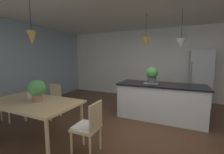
{
  "coord_description": "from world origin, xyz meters",
  "views": [
    {
      "loc": [
        0.57,
        -2.79,
        1.54
      ],
      "look_at": [
        -0.65,
        -0.11,
        1.18
      ],
      "focal_mm": 23.63,
      "sensor_mm": 36.0,
      "label": 1
    }
  ],
  "objects_px": {
    "dining_table": "(32,104)",
    "refrigerator": "(200,78)",
    "chair_far_left": "(52,100)",
    "vase_on_dining_table": "(30,95)",
    "chair_kitchen_end": "(89,126)",
    "potted_plant_on_island": "(152,75)",
    "kitchen_island": "(160,101)",
    "potted_plant_on_table": "(37,89)"
  },
  "relations": [
    {
      "from": "dining_table",
      "to": "refrigerator",
      "type": "bearing_deg",
      "value": 49.28
    },
    {
      "from": "chair_far_left",
      "to": "vase_on_dining_table",
      "type": "xyz_separation_m",
      "value": [
        0.22,
        -0.77,
        0.33
      ]
    },
    {
      "from": "chair_far_left",
      "to": "chair_kitchen_end",
      "type": "bearing_deg",
      "value": -26.91
    },
    {
      "from": "refrigerator",
      "to": "potted_plant_on_island",
      "type": "height_order",
      "value": "refrigerator"
    },
    {
      "from": "kitchen_island",
      "to": "potted_plant_on_island",
      "type": "height_order",
      "value": "potted_plant_on_island"
    },
    {
      "from": "kitchen_island",
      "to": "potted_plant_on_table",
      "type": "xyz_separation_m",
      "value": [
        -2.08,
        -1.98,
        0.5
      ]
    },
    {
      "from": "chair_far_left",
      "to": "refrigerator",
      "type": "height_order",
      "value": "refrigerator"
    },
    {
      "from": "chair_kitchen_end",
      "to": "kitchen_island",
      "type": "xyz_separation_m",
      "value": [
        0.87,
        2.02,
        -0.01
      ]
    },
    {
      "from": "kitchen_island",
      "to": "vase_on_dining_table",
      "type": "xyz_separation_m",
      "value": [
        -2.37,
        -1.91,
        0.34
      ]
    },
    {
      "from": "chair_kitchen_end",
      "to": "potted_plant_on_island",
      "type": "distance_m",
      "value": 2.22
    },
    {
      "from": "refrigerator",
      "to": "vase_on_dining_table",
      "type": "distance_m",
      "value": 5.01
    },
    {
      "from": "potted_plant_on_island",
      "to": "dining_table",
      "type": "bearing_deg",
      "value": -133.88
    },
    {
      "from": "potted_plant_on_island",
      "to": "potted_plant_on_table",
      "type": "height_order",
      "value": "potted_plant_on_island"
    },
    {
      "from": "dining_table",
      "to": "potted_plant_on_table",
      "type": "bearing_deg",
      "value": 26.12
    },
    {
      "from": "chair_kitchen_end",
      "to": "chair_far_left",
      "type": "bearing_deg",
      "value": 153.09
    },
    {
      "from": "potted_plant_on_table",
      "to": "vase_on_dining_table",
      "type": "bearing_deg",
      "value": 168.0
    },
    {
      "from": "chair_kitchen_end",
      "to": "potted_plant_on_table",
      "type": "xyz_separation_m",
      "value": [
        -1.21,
        0.04,
        0.49
      ]
    },
    {
      "from": "chair_kitchen_end",
      "to": "chair_far_left",
      "type": "height_order",
      "value": "same"
    },
    {
      "from": "chair_far_left",
      "to": "potted_plant_on_table",
      "type": "bearing_deg",
      "value": -58.25
    },
    {
      "from": "chair_far_left",
      "to": "vase_on_dining_table",
      "type": "distance_m",
      "value": 0.86
    },
    {
      "from": "refrigerator",
      "to": "potted_plant_on_island",
      "type": "distance_m",
      "value": 2.17
    },
    {
      "from": "kitchen_island",
      "to": "refrigerator",
      "type": "xyz_separation_m",
      "value": [
        1.06,
        1.73,
        0.45
      ]
    },
    {
      "from": "kitchen_island",
      "to": "chair_far_left",
      "type": "bearing_deg",
      "value": -156.11
    },
    {
      "from": "chair_far_left",
      "to": "potted_plant_on_island",
      "type": "xyz_separation_m",
      "value": [
        2.36,
        1.15,
        0.66
      ]
    },
    {
      "from": "chair_kitchen_end",
      "to": "refrigerator",
      "type": "relative_size",
      "value": 0.48
    },
    {
      "from": "vase_on_dining_table",
      "to": "chair_far_left",
      "type": "bearing_deg",
      "value": 105.98
    },
    {
      "from": "dining_table",
      "to": "refrigerator",
      "type": "distance_m",
      "value": 4.96
    },
    {
      "from": "dining_table",
      "to": "chair_far_left",
      "type": "distance_m",
      "value": 0.99
    },
    {
      "from": "kitchen_island",
      "to": "refrigerator",
      "type": "distance_m",
      "value": 2.08
    },
    {
      "from": "potted_plant_on_island",
      "to": "vase_on_dining_table",
      "type": "distance_m",
      "value": 2.89
    },
    {
      "from": "potted_plant_on_island",
      "to": "vase_on_dining_table",
      "type": "relative_size",
      "value": 2.7
    },
    {
      "from": "chair_kitchen_end",
      "to": "refrigerator",
      "type": "distance_m",
      "value": 4.24
    },
    {
      "from": "refrigerator",
      "to": "potted_plant_on_table",
      "type": "distance_m",
      "value": 4.86
    },
    {
      "from": "dining_table",
      "to": "chair_kitchen_end",
      "type": "distance_m",
      "value": 1.31
    },
    {
      "from": "chair_kitchen_end",
      "to": "kitchen_island",
      "type": "relative_size",
      "value": 0.41
    },
    {
      "from": "kitchen_island",
      "to": "potted_plant_on_island",
      "type": "relative_size",
      "value": 4.99
    },
    {
      "from": "chair_kitchen_end",
      "to": "potted_plant_on_table",
      "type": "relative_size",
      "value": 2.04
    },
    {
      "from": "chair_far_left",
      "to": "kitchen_island",
      "type": "bearing_deg",
      "value": 23.89
    },
    {
      "from": "dining_table",
      "to": "potted_plant_on_island",
      "type": "bearing_deg",
      "value": 46.12
    },
    {
      "from": "chair_far_left",
      "to": "vase_on_dining_table",
      "type": "bearing_deg",
      "value": -74.02
    },
    {
      "from": "chair_far_left",
      "to": "kitchen_island",
      "type": "height_order",
      "value": "kitchen_island"
    },
    {
      "from": "kitchen_island",
      "to": "vase_on_dining_table",
      "type": "height_order",
      "value": "kitchen_island"
    }
  ]
}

